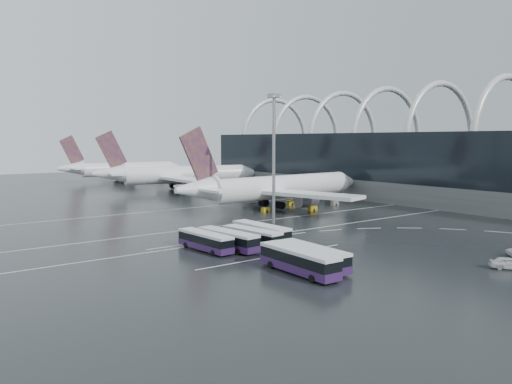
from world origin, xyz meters
TOP-DOWN VIEW (x-y plane):
  - ground at (0.00, 0.00)m, footprint 420.00×420.00m
  - terminal at (61.56, 19.84)m, footprint 42.00×160.00m
  - lane_marking_near at (0.00, -2.00)m, footprint 120.00×0.25m
  - lane_marking_mid at (0.00, 12.00)m, footprint 120.00×0.25m
  - lane_marking_far at (0.00, 40.00)m, footprint 120.00×0.25m
  - bus_bay_line_south at (-24.00, -16.00)m, footprint 28.00×0.25m
  - bus_bay_line_north at (-24.00, 0.00)m, footprint 28.00×0.25m
  - airliner_main at (10.50, 26.51)m, footprint 62.09×54.47m
  - airliner_gate_b at (12.57, 84.54)m, footprint 60.29×53.37m
  - airliner_gate_c at (11.57, 134.42)m, footprint 55.73×51.44m
  - bus_row_near_a at (-30.48, -6.28)m, footprint 3.58×12.22m
  - bus_row_near_b at (-27.04, -7.81)m, footprint 4.23×12.80m
  - bus_row_near_c at (-22.38, -8.11)m, footprint 4.21×12.32m
  - bus_row_near_d at (-19.19, -6.44)m, footprint 3.56×13.08m
  - bus_row_far_a at (-27.67, -25.90)m, footprint 3.51×13.60m
  - bus_row_far_b at (-24.22, -24.95)m, footprint 3.41×12.84m
  - van_curve_b at (-2.66, -41.69)m, footprint 4.70×5.10m
  - floodlight_mast at (-4.93, 7.79)m, footprint 2.11×2.11m
  - gse_cart_belly_a at (15.08, 16.97)m, footprint 2.29×1.35m
  - gse_cart_belly_c at (4.12, 22.29)m, footprint 2.01×1.19m
  - gse_cart_belly_d at (27.19, 20.94)m, footprint 2.10×1.24m
  - gse_cart_belly_e at (17.98, 28.75)m, footprint 2.29×1.35m

SIDE VIEW (x-z plane):
  - ground at x=0.00m, z-range 0.00..0.00m
  - lane_marking_near at x=0.00m, z-range 0.00..0.01m
  - lane_marking_mid at x=0.00m, z-range 0.00..0.01m
  - lane_marking_far at x=0.00m, z-range 0.00..0.01m
  - bus_bay_line_south at x=-24.00m, z-range 0.00..0.01m
  - bus_bay_line_north at x=-24.00m, z-range 0.00..0.01m
  - gse_cart_belly_c at x=4.12m, z-range 0.00..1.10m
  - gse_cart_belly_d at x=27.19m, z-range 0.00..1.15m
  - gse_cart_belly_a at x=15.08m, z-range 0.00..1.25m
  - gse_cart_belly_e at x=17.98m, z-range 0.00..1.25m
  - van_curve_b at x=-2.66m, z-range 0.00..1.69m
  - bus_row_near_a at x=-30.48m, z-range 0.15..3.11m
  - bus_row_near_c at x=-22.38m, z-range 0.15..3.12m
  - bus_row_near_b at x=-27.04m, z-range 0.15..3.25m
  - bus_row_far_b at x=-24.22m, z-range 0.16..3.29m
  - bus_row_near_d at x=-19.19m, z-range 0.16..3.35m
  - bus_row_far_a at x=-27.67m, z-range 0.17..3.50m
  - airliner_gate_c at x=11.57m, z-range -4.97..14.91m
  - airliner_main at x=10.50m, z-range -5.25..15.79m
  - airliner_gate_b at x=12.57m, z-range -5.27..15.83m
  - terminal at x=61.56m, z-range -6.58..28.32m
  - floodlight_mast at x=-4.93m, z-range 3.56..31.13m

